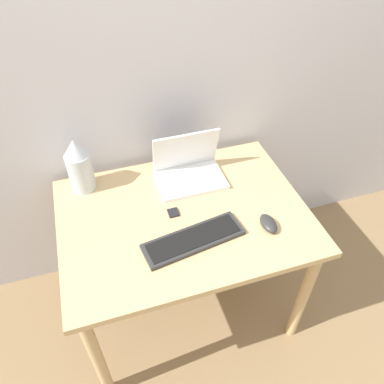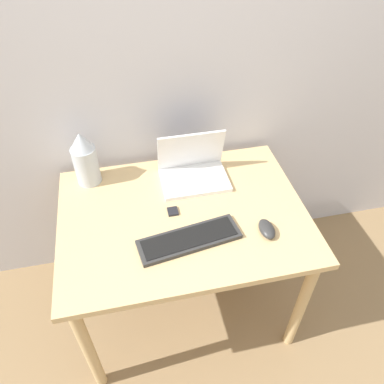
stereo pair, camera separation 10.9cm
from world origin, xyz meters
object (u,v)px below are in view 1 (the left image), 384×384
(mouse, at_px, (268,223))
(keyboard, at_px, (194,239))
(laptop, at_px, (189,169))
(vase, at_px, (79,165))
(mp3_player, at_px, (173,213))

(mouse, bearing_deg, keyboard, 176.15)
(mouse, bearing_deg, laptop, 119.23)
(vase, distance_m, mp3_player, 0.47)
(mp3_player, bearing_deg, keyboard, -77.89)
(laptop, height_order, vase, vase)
(laptop, height_order, mp3_player, laptop)
(keyboard, relative_size, vase, 1.61)
(vase, bearing_deg, laptop, -9.71)
(keyboard, distance_m, mouse, 0.32)
(laptop, xyz_separation_m, mp3_player, (-0.13, -0.20, -0.05))
(keyboard, bearing_deg, mouse, -3.85)
(mp3_player, bearing_deg, laptop, 56.58)
(vase, bearing_deg, mouse, -34.24)
(keyboard, xyz_separation_m, vase, (-0.38, 0.46, 0.12))
(laptop, relative_size, vase, 1.16)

